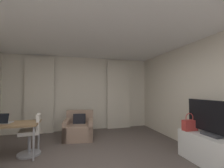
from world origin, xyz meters
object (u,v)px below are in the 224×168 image
object	(u,v)px
desk_chair	(31,136)
tv_console	(212,151)
tv_flatscreen	(212,119)
handbag_primary	(190,125)
desk	(5,127)
laptop	(2,121)
armchair	(79,129)

from	to	relation	value
desk_chair	tv_console	world-z (taller)	desk_chair
desk_chair	tv_flatscreen	bearing A→B (deg)	-23.76
tv_console	handbag_primary	size ratio (longest dim) A/B	3.36
desk	handbag_primary	world-z (taller)	handbag_primary
laptop	handbag_primary	world-z (taller)	laptop
desk_chair	laptop	world-z (taller)	laptop
armchair	tv_console	xyz separation A→B (m)	(2.31, -2.31, 0.01)
desk	tv_console	distance (m)	4.14
desk_chair	handbag_primary	size ratio (longest dim) A/B	2.39
desk_chair	tv_flatscreen	world-z (taller)	tv_flatscreen
tv_flatscreen	desk_chair	bearing A→B (deg)	156.24
tv_flatscreen	laptop	bearing A→B (deg)	160.04
laptop	desk_chair	bearing A→B (deg)	6.56
laptop	tv_flatscreen	size ratio (longest dim) A/B	0.33
tv_flatscreen	handbag_primary	bearing A→B (deg)	104.43
armchair	tv_console	size ratio (longest dim) A/B	0.75
desk	tv_console	size ratio (longest dim) A/B	1.06
tv_flatscreen	handbag_primary	size ratio (longest dim) A/B	2.91
desk	tv_flatscreen	size ratio (longest dim) A/B	1.22
tv_console	handbag_primary	xyz separation A→B (m)	(-0.11, 0.41, 0.40)
armchair	desk	world-z (taller)	armchair
tv_console	desk_chair	bearing A→B (deg)	156.46
armchair	handbag_primary	xyz separation A→B (m)	(2.20, -1.90, 0.41)
armchair	laptop	xyz separation A→B (m)	(-1.63, -0.89, 0.49)
armchair	tv_flatscreen	distance (m)	3.33
desk	handbag_primary	bearing A→B (deg)	-14.49
desk	desk_chair	world-z (taller)	desk_chair
handbag_primary	tv_flatscreen	bearing A→B (deg)	-75.57
desk	laptop	distance (m)	0.13
desk	tv_console	world-z (taller)	desk
tv_flatscreen	handbag_primary	world-z (taller)	tv_flatscreen
laptop	tv_flatscreen	xyz separation A→B (m)	(3.94, -1.43, 0.11)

